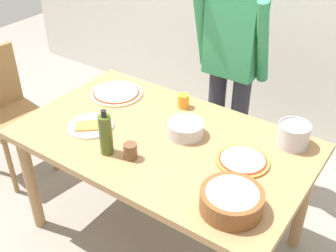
# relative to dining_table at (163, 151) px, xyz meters

# --- Properties ---
(ground) EXTENTS (8.00, 8.00, 0.00)m
(ground) POSITION_rel_dining_table_xyz_m (0.00, 0.00, -0.67)
(ground) COLOR gray
(dining_table) EXTENTS (1.60, 0.96, 0.76)m
(dining_table) POSITION_rel_dining_table_xyz_m (0.00, 0.00, 0.00)
(dining_table) COLOR #A37A4C
(dining_table) RESTS_ON ground
(person_cook) EXTENTS (0.49, 0.25, 1.62)m
(person_cook) POSITION_rel_dining_table_xyz_m (0.01, 0.76, 0.27)
(person_cook) COLOR #2D2D38
(person_cook) RESTS_ON ground
(chair_wooden_left) EXTENTS (0.45, 0.45, 0.95)m
(chair_wooden_left) POSITION_rel_dining_table_xyz_m (-1.32, -0.08, -0.13)
(chair_wooden_left) COLOR olive
(chair_wooden_left) RESTS_ON ground
(pizza_raw_on_board) EXTENTS (0.34, 0.34, 0.02)m
(pizza_raw_on_board) POSITION_rel_dining_table_xyz_m (-0.53, 0.22, 0.10)
(pizza_raw_on_board) COLOR beige
(pizza_raw_on_board) RESTS_ON dining_table
(pizza_cooked_on_tray) EXTENTS (0.27, 0.27, 0.02)m
(pizza_cooked_on_tray) POSITION_rel_dining_table_xyz_m (0.45, 0.06, 0.10)
(pizza_cooked_on_tray) COLOR #C67A33
(pizza_cooked_on_tray) RESTS_ON dining_table
(plate_with_slice) EXTENTS (0.26, 0.26, 0.02)m
(plate_with_slice) POSITION_rel_dining_table_xyz_m (-0.40, -0.15, 0.10)
(plate_with_slice) COLOR white
(plate_with_slice) RESTS_ON dining_table
(popcorn_bowl) EXTENTS (0.28, 0.28, 0.11)m
(popcorn_bowl) POSITION_rel_dining_table_xyz_m (0.56, -0.27, 0.15)
(popcorn_bowl) COLOR brown
(popcorn_bowl) RESTS_ON dining_table
(mixing_bowl_steel) EXTENTS (0.20, 0.20, 0.08)m
(mixing_bowl_steel) POSITION_rel_dining_table_xyz_m (0.09, 0.09, 0.13)
(mixing_bowl_steel) COLOR #B7B7BC
(mixing_bowl_steel) RESTS_ON dining_table
(olive_oil_bottle) EXTENTS (0.07, 0.07, 0.26)m
(olive_oil_bottle) POSITION_rel_dining_table_xyz_m (-0.16, -0.27, 0.20)
(olive_oil_bottle) COLOR #47561E
(olive_oil_bottle) RESTS_ON dining_table
(steel_pot) EXTENTS (0.17, 0.17, 0.13)m
(steel_pot) POSITION_rel_dining_table_xyz_m (0.60, 0.34, 0.16)
(steel_pot) COLOR #B7B7BC
(steel_pot) RESTS_ON dining_table
(cup_orange) EXTENTS (0.07, 0.07, 0.08)m
(cup_orange) POSITION_rel_dining_table_xyz_m (-0.09, 0.34, 0.13)
(cup_orange) COLOR orange
(cup_orange) RESTS_ON dining_table
(cup_small_brown) EXTENTS (0.07, 0.07, 0.08)m
(cup_small_brown) POSITION_rel_dining_table_xyz_m (-0.03, -0.24, 0.13)
(cup_small_brown) COLOR brown
(cup_small_brown) RESTS_ON dining_table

